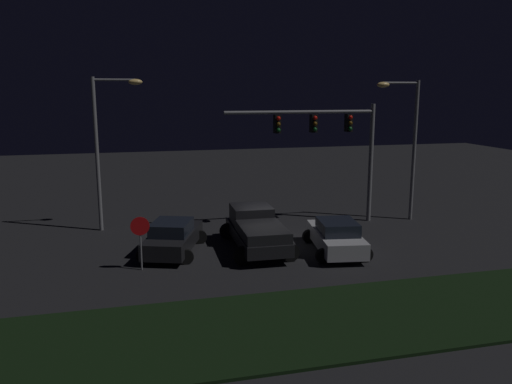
{
  "coord_description": "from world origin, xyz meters",
  "views": [
    {
      "loc": [
        -6.32,
        -22.7,
        7.15
      ],
      "look_at": [
        -0.16,
        1.91,
        2.14
      ],
      "focal_mm": 35.74,
      "sensor_mm": 36.0,
      "label": 1
    }
  ],
  "objects_px": {
    "car_sedan_far": "(173,237)",
    "street_lamp_left": "(106,135)",
    "traffic_signal_gantry": "(330,134)",
    "street_lamp_right": "(407,133)",
    "pickup_truck": "(256,228)",
    "car_sedan": "(336,236)",
    "stop_sign": "(140,233)"
  },
  "relations": [
    {
      "from": "car_sedan_far",
      "to": "street_lamp_left",
      "type": "relative_size",
      "value": 0.6
    },
    {
      "from": "car_sedan_far",
      "to": "traffic_signal_gantry",
      "type": "height_order",
      "value": "traffic_signal_gantry"
    },
    {
      "from": "car_sedan_far",
      "to": "street_lamp_right",
      "type": "xyz_separation_m",
      "value": [
        13.14,
        2.95,
        4.17
      ]
    },
    {
      "from": "pickup_truck",
      "to": "street_lamp_right",
      "type": "xyz_separation_m",
      "value": [
        9.36,
        3.22,
        3.91
      ]
    },
    {
      "from": "pickup_truck",
      "to": "street_lamp_left",
      "type": "xyz_separation_m",
      "value": [
        -6.6,
        5.05,
        3.98
      ]
    },
    {
      "from": "car_sedan_far",
      "to": "street_lamp_right",
      "type": "relative_size",
      "value": 0.61
    },
    {
      "from": "street_lamp_right",
      "to": "pickup_truck",
      "type": "bearing_deg",
      "value": -161.03
    },
    {
      "from": "car_sedan",
      "to": "traffic_signal_gantry",
      "type": "distance_m",
      "value": 6.64
    },
    {
      "from": "street_lamp_left",
      "to": "stop_sign",
      "type": "bearing_deg",
      "value": -78.54
    },
    {
      "from": "pickup_truck",
      "to": "car_sedan_far",
      "type": "distance_m",
      "value": 3.8
    },
    {
      "from": "traffic_signal_gantry",
      "to": "stop_sign",
      "type": "bearing_deg",
      "value": -153.03
    },
    {
      "from": "car_sedan",
      "to": "stop_sign",
      "type": "distance_m",
      "value": 8.65
    },
    {
      "from": "street_lamp_left",
      "to": "stop_sign",
      "type": "relative_size",
      "value": 3.53
    },
    {
      "from": "pickup_truck",
      "to": "traffic_signal_gantry",
      "type": "bearing_deg",
      "value": -53.35
    },
    {
      "from": "street_lamp_right",
      "to": "stop_sign",
      "type": "bearing_deg",
      "value": -161.39
    },
    {
      "from": "stop_sign",
      "to": "street_lamp_right",
      "type": "bearing_deg",
      "value": 18.61
    },
    {
      "from": "car_sedan",
      "to": "pickup_truck",
      "type": "bearing_deg",
      "value": 75.75
    },
    {
      "from": "car_sedan_far",
      "to": "traffic_signal_gantry",
      "type": "distance_m",
      "value": 10.21
    },
    {
      "from": "pickup_truck",
      "to": "stop_sign",
      "type": "distance_m",
      "value": 5.53
    },
    {
      "from": "pickup_truck",
      "to": "traffic_signal_gantry",
      "type": "xyz_separation_m",
      "value": [
        4.97,
        3.5,
        3.9
      ]
    },
    {
      "from": "traffic_signal_gantry",
      "to": "car_sedan_far",
      "type": "bearing_deg",
      "value": -159.76
    },
    {
      "from": "car_sedan",
      "to": "street_lamp_right",
      "type": "height_order",
      "value": "street_lamp_right"
    },
    {
      "from": "car_sedan",
      "to": "traffic_signal_gantry",
      "type": "xyz_separation_m",
      "value": [
        1.6,
        4.92,
        4.16
      ]
    },
    {
      "from": "car_sedan",
      "to": "street_lamp_right",
      "type": "relative_size",
      "value": 0.6
    },
    {
      "from": "car_sedan_far",
      "to": "traffic_signal_gantry",
      "type": "relative_size",
      "value": 0.57
    },
    {
      "from": "car_sedan",
      "to": "stop_sign",
      "type": "height_order",
      "value": "stop_sign"
    },
    {
      "from": "traffic_signal_gantry",
      "to": "street_lamp_right",
      "type": "distance_m",
      "value": 4.39
    },
    {
      "from": "street_lamp_right",
      "to": "car_sedan",
      "type": "bearing_deg",
      "value": -142.23
    },
    {
      "from": "car_sedan_far",
      "to": "street_lamp_right",
      "type": "bearing_deg",
      "value": -57.91
    },
    {
      "from": "car_sedan",
      "to": "car_sedan_far",
      "type": "relative_size",
      "value": 0.97
    },
    {
      "from": "street_lamp_right",
      "to": "car_sedan_far",
      "type": "bearing_deg",
      "value": -167.36
    },
    {
      "from": "street_lamp_left",
      "to": "street_lamp_right",
      "type": "bearing_deg",
      "value": -6.56
    }
  ]
}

